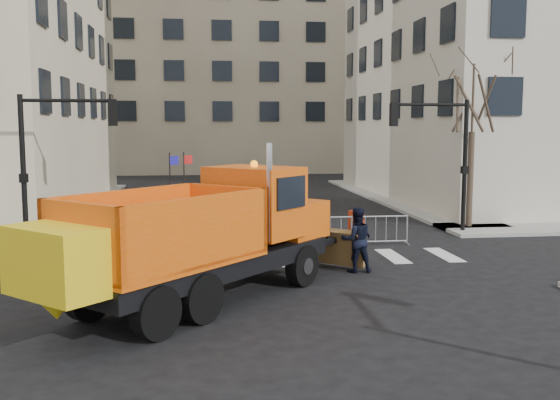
{
  "coord_description": "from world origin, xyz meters",
  "views": [
    {
      "loc": [
        -2.07,
        -14.42,
        4.28
      ],
      "look_at": [
        0.1,
        2.5,
        2.31
      ],
      "focal_mm": 40.0,
      "sensor_mm": 36.0,
      "label": 1
    }
  ],
  "objects": [
    {
      "name": "ground",
      "position": [
        0.0,
        0.0,
        0.0
      ],
      "size": [
        120.0,
        120.0,
        0.0
      ],
      "primitive_type": "plane",
      "color": "black",
      "rests_on": "ground"
    },
    {
      "name": "sidewalk_back",
      "position": [
        0.0,
        8.5,
        0.07
      ],
      "size": [
        64.0,
        5.0,
        0.15
      ],
      "primitive_type": "cube",
      "color": "gray",
      "rests_on": "ground"
    },
    {
      "name": "building_far",
      "position": [
        0.0,
        52.0,
        12.0
      ],
      "size": [
        30.0,
        18.0,
        24.0
      ],
      "primitive_type": "cube",
      "color": "gray",
      "rests_on": "ground"
    },
    {
      "name": "traffic_light_left",
      "position": [
        -8.0,
        7.5,
        2.7
      ],
      "size": [
        0.18,
        0.18,
        5.4
      ],
      "primitive_type": "cylinder",
      "color": "black",
      "rests_on": "ground"
    },
    {
      "name": "traffic_light_right",
      "position": [
        8.5,
        9.5,
        2.7
      ],
      "size": [
        0.18,
        0.18,
        5.4
      ],
      "primitive_type": "cylinder",
      "color": "black",
      "rests_on": "ground"
    },
    {
      "name": "crowd_barriers",
      "position": [
        -0.75,
        7.6,
        0.55
      ],
      "size": [
        12.6,
        0.6,
        1.1
      ],
      "primitive_type": null,
      "color": "#9EA0A5",
      "rests_on": "ground"
    },
    {
      "name": "street_tree",
      "position": [
        9.2,
        10.5,
        3.75
      ],
      "size": [
        3.0,
        3.0,
        7.5
      ],
      "primitive_type": null,
      "color": "#382B21",
      "rests_on": "ground"
    },
    {
      "name": "plow_truck",
      "position": [
        -2.13,
        0.59,
        1.74
      ],
      "size": [
        8.83,
        9.22,
        3.92
      ],
      "rotation": [
        0.0,
        0.0,
        0.82
      ],
      "color": "black",
      "rests_on": "ground"
    },
    {
      "name": "cop_a",
      "position": [
        1.36,
        4.68,
        0.84
      ],
      "size": [
        0.72,
        0.59,
        1.68
      ],
      "primitive_type": "imported",
      "rotation": [
        0.0,
        0.0,
        3.51
      ],
      "color": "black",
      "rests_on": "ground"
    },
    {
      "name": "cop_b",
      "position": [
        2.51,
        3.42,
        0.97
      ],
      "size": [
        0.96,
        0.75,
        1.95
      ],
      "primitive_type": "imported",
      "rotation": [
        0.0,
        0.0,
        3.15
      ],
      "color": "black",
      "rests_on": "ground"
    },
    {
      "name": "cop_c",
      "position": [
        2.86,
        4.47,
        0.82
      ],
      "size": [
        1.02,
        0.87,
        1.64
      ],
      "primitive_type": "imported",
      "rotation": [
        0.0,
        0.0,
        3.73
      ],
      "color": "black",
      "rests_on": "ground"
    },
    {
      "name": "worker",
      "position": [
        -6.49,
        9.55,
        0.98
      ],
      "size": [
        1.23,
        1.03,
        1.65
      ],
      "primitive_type": "imported",
      "rotation": [
        0.0,
        0.0,
        0.46
      ],
      "color": "#C0D118",
      "rests_on": "sidewalk_back"
    },
    {
      "name": "newspaper_box",
      "position": [
        3.61,
        7.82,
        0.7
      ],
      "size": [
        0.56,
        0.53,
        1.1
      ],
      "primitive_type": "cube",
      "rotation": [
        0.0,
        0.0,
        0.35
      ],
      "color": "#AC280D",
      "rests_on": "sidewalk_back"
    }
  ]
}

